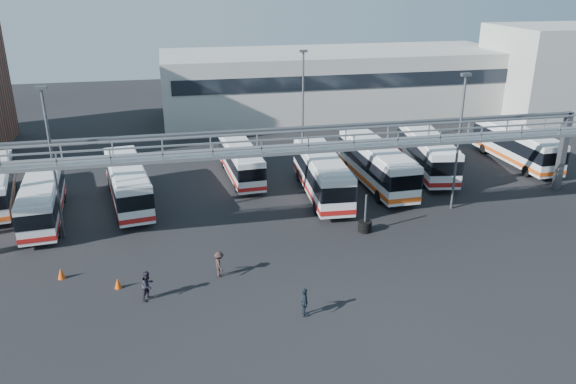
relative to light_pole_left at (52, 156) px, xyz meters
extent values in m
plane|color=black|center=(16.00, -8.00, -5.73)|extent=(140.00, 140.00, 0.00)
cube|color=gray|center=(16.00, -3.00, 0.37)|extent=(50.00, 1.80, 0.22)
cube|color=gray|center=(16.00, -3.85, 1.32)|extent=(50.00, 0.10, 0.10)
cube|color=gray|center=(16.00, -2.15, 1.32)|extent=(50.00, 0.10, 0.10)
cube|color=#4C4F54|center=(16.00, 1.00, 0.57)|extent=(45.00, 0.50, 0.35)
cube|color=#9E9E99|center=(28.00, 30.00, -1.73)|extent=(42.00, 14.00, 8.00)
cube|color=#B2B2AD|center=(54.00, 24.00, -0.23)|extent=(14.00, 12.00, 11.00)
cylinder|color=#4C4F54|center=(0.00, 0.00, -0.73)|extent=(0.18, 0.18, 10.00)
cube|color=#4C4F54|center=(0.00, 0.00, 4.37)|extent=(0.70, 0.35, 0.22)
cylinder|color=#4C4F54|center=(28.00, -1.00, -0.73)|extent=(0.18, 0.18, 10.00)
cube|color=#4C4F54|center=(28.00, -1.00, 4.37)|extent=(0.70, 0.35, 0.22)
cylinder|color=#4C4F54|center=(20.00, 14.00, -0.73)|extent=(0.18, 0.18, 10.00)
cube|color=#4C4F54|center=(20.00, 14.00, 4.37)|extent=(0.70, 0.35, 0.22)
cylinder|color=black|center=(-4.23, 3.95, -5.27)|extent=(0.43, 0.95, 0.92)
cylinder|color=black|center=(-5.35, 10.33, -5.27)|extent=(0.43, 0.95, 0.92)
cube|color=silver|center=(-1.74, 3.18, -4.03)|extent=(3.20, 10.38, 2.55)
cube|color=black|center=(-1.74, 3.18, -3.73)|extent=(3.27, 10.44, 1.02)
cube|color=#A51614|center=(-1.74, 3.18, -4.94)|extent=(3.26, 10.43, 0.33)
cube|color=silver|center=(-1.74, 3.18, -2.68)|extent=(2.88, 9.34, 0.15)
cylinder|color=black|center=(-2.49, -0.17, -5.26)|extent=(0.36, 0.95, 0.93)
cylinder|color=black|center=(-0.42, 0.01, -5.26)|extent=(0.36, 0.95, 0.93)
cylinder|color=black|center=(-3.06, 6.34, -5.26)|extent=(0.36, 0.95, 0.93)
cylinder|color=black|center=(-0.99, 6.53, -5.26)|extent=(0.36, 0.95, 0.93)
cube|color=silver|center=(4.07, 5.08, -3.94)|extent=(4.08, 11.02, 2.69)
cube|color=black|center=(4.07, 5.08, -3.62)|extent=(4.15, 11.08, 1.08)
cube|color=#A51614|center=(4.07, 5.08, -4.90)|extent=(4.14, 11.07, 0.34)
cube|color=silver|center=(4.07, 5.08, -2.52)|extent=(3.67, 9.91, 0.16)
cylinder|color=black|center=(3.51, 1.50, -5.24)|extent=(0.44, 1.01, 0.98)
cylinder|color=black|center=(5.69, 1.85, -5.24)|extent=(0.44, 1.01, 0.98)
cylinder|color=black|center=(2.44, 8.31, -5.24)|extent=(0.44, 1.01, 0.98)
cylinder|color=black|center=(4.62, 8.65, -5.24)|extent=(0.44, 1.01, 0.98)
cube|color=silver|center=(13.32, 9.15, -4.08)|extent=(2.80, 10.02, 2.48)
cube|color=black|center=(13.32, 9.15, -3.79)|extent=(2.86, 10.08, 0.99)
cube|color=#A51614|center=(13.32, 9.15, -4.96)|extent=(2.85, 10.07, 0.32)
cube|color=silver|center=(13.32, 9.15, -2.77)|extent=(2.52, 9.02, 0.14)
cylinder|color=black|center=(12.49, 5.93, -5.28)|extent=(0.32, 0.91, 0.90)
cylinder|color=black|center=(14.50, 6.04, -5.28)|extent=(0.32, 0.91, 0.90)
cylinder|color=black|center=(12.14, 12.26, -5.28)|extent=(0.32, 0.91, 0.90)
cylinder|color=black|center=(14.15, 12.37, -5.28)|extent=(0.32, 0.91, 0.90)
cube|color=silver|center=(19.05, 3.66, -3.85)|extent=(3.20, 11.45, 2.83)
cube|color=black|center=(19.05, 3.66, -3.51)|extent=(3.27, 11.52, 1.13)
cube|color=#A51614|center=(19.05, 3.66, -4.85)|extent=(3.26, 11.51, 0.36)
cube|color=silver|center=(19.05, 3.66, -2.35)|extent=(2.88, 10.31, 0.16)
cylinder|color=black|center=(17.68, 0.11, -5.21)|extent=(0.37, 1.05, 1.03)
cylinder|color=black|center=(20.01, -0.02, -5.21)|extent=(0.37, 1.05, 1.03)
cylinder|color=black|center=(18.09, 7.35, -5.21)|extent=(0.37, 1.05, 1.03)
cylinder|color=black|center=(20.42, 7.22, -5.21)|extent=(0.37, 1.05, 1.03)
cube|color=silver|center=(24.11, 4.94, -3.81)|extent=(2.91, 11.60, 2.89)
cube|color=black|center=(24.11, 4.94, -3.47)|extent=(2.97, 11.67, 1.15)
cube|color=#DD5014|center=(24.11, 4.94, -4.84)|extent=(2.96, 11.66, 0.37)
cube|color=silver|center=(24.11, 4.94, -2.29)|extent=(2.62, 10.44, 0.17)
cylinder|color=black|center=(23.01, 1.22, -5.20)|extent=(0.34, 1.06, 1.05)
cylinder|color=black|center=(25.39, 1.27, -5.20)|extent=(0.34, 1.06, 1.05)
cylinder|color=black|center=(22.83, 8.60, -5.20)|extent=(0.34, 1.06, 1.05)
cylinder|color=black|center=(25.21, 8.66, -5.20)|extent=(0.34, 1.06, 1.05)
cube|color=silver|center=(29.68, 7.25, -3.82)|extent=(4.44, 11.77, 2.88)
cube|color=black|center=(29.68, 7.25, -3.48)|extent=(4.51, 11.84, 1.15)
cube|color=#A51614|center=(29.68, 7.25, -4.84)|extent=(4.50, 11.83, 0.37)
cube|color=silver|center=(29.68, 7.25, -2.30)|extent=(4.00, 10.60, 0.17)
cylinder|color=black|center=(27.91, 3.81, -5.20)|extent=(0.48, 1.08, 1.05)
cylinder|color=black|center=(30.25, 3.42, -5.20)|extent=(0.48, 1.08, 1.05)
cylinder|color=black|center=(29.10, 11.07, -5.20)|extent=(0.48, 1.08, 1.05)
cylinder|color=black|center=(31.45, 10.69, -5.20)|extent=(0.48, 1.08, 1.05)
cube|color=silver|center=(38.96, 7.73, -3.91)|extent=(2.61, 10.98, 2.74)
cube|color=black|center=(38.96, 7.73, -3.59)|extent=(2.67, 11.04, 1.10)
cube|color=#DD5014|center=(38.96, 7.73, -4.88)|extent=(2.66, 11.03, 0.35)
cube|color=silver|center=(38.96, 7.73, -2.46)|extent=(2.35, 9.88, 0.16)
cylinder|color=black|center=(37.87, 4.22, -5.23)|extent=(0.31, 1.00, 1.00)
cylinder|color=black|center=(40.12, 4.24, -5.23)|extent=(0.31, 1.00, 1.00)
cylinder|color=black|center=(37.80, 11.23, -5.23)|extent=(0.31, 1.00, 1.00)
cylinder|color=black|center=(40.04, 11.25, -5.23)|extent=(0.31, 1.00, 1.00)
imported|color=#24202D|center=(5.72, -9.26, -4.88)|extent=(1.02, 1.05, 1.70)
imported|color=#2E201E|center=(9.76, -7.58, -4.94)|extent=(0.75, 1.10, 1.58)
imported|color=#19252E|center=(13.65, -12.62, -4.93)|extent=(0.41, 0.94, 1.59)
cone|color=#D5460B|center=(4.00, -7.71, -5.41)|extent=(0.52, 0.52, 0.63)
cone|color=#D5460B|center=(0.69, -5.89, -5.39)|extent=(0.54, 0.54, 0.67)
cylinder|color=black|center=(20.19, -3.50, -5.59)|extent=(0.95, 0.95, 0.23)
cylinder|color=black|center=(20.19, -3.50, -5.34)|extent=(0.95, 0.95, 0.23)
cylinder|color=black|center=(20.19, -3.50, -5.09)|extent=(0.95, 0.95, 0.23)
cylinder|color=#4C4F54|center=(20.19, -3.50, -4.37)|extent=(0.14, 0.14, 2.72)
camera|label=1|loc=(7.53, -36.80, 10.82)|focal=35.00mm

